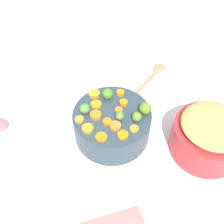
{
  "coord_description": "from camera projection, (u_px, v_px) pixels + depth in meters",
  "views": [
    {
      "loc": [
        -0.02,
        -0.57,
        0.77
      ],
      "look_at": [
        0.02,
        -0.03,
        0.14
      ],
      "focal_mm": 42.31,
      "sensor_mm": 36.0,
      "label": 1
    }
  ],
  "objects": [
    {
      "name": "tabletop",
      "position": [
        107.0,
        130.0,
        0.94
      ],
      "size": [
        2.4,
        2.4,
        0.02
      ],
      "primitive_type": "cube",
      "color": "silver",
      "rests_on": "ground"
    },
    {
      "name": "serving_bowl_carrots",
      "position": [
        112.0,
        124.0,
        0.88
      ],
      "size": [
        0.25,
        0.25,
        0.11
      ],
      "primitive_type": "cylinder",
      "color": "#2D3C45",
      "rests_on": "tabletop"
    },
    {
      "name": "metal_pot",
      "position": [
        207.0,
        139.0,
        0.84
      ],
      "size": [
        0.23,
        0.23,
        0.11
      ],
      "primitive_type": "cylinder",
      "color": "red",
      "rests_on": "tabletop"
    },
    {
      "name": "stuffing_mound",
      "position": [
        214.0,
        125.0,
        0.79
      ],
      "size": [
        0.2,
        0.2,
        0.03
      ],
      "primitive_type": "ellipsoid",
      "color": "tan",
      "rests_on": "metal_pot"
    },
    {
      "name": "carrot_slice_0",
      "position": [
        115.0,
        126.0,
        0.8
      ],
      "size": [
        0.05,
        0.05,
        0.01
      ],
      "primitive_type": "cylinder",
      "rotation": [
        0.0,
        0.0,
        2.08
      ],
      "color": "orange",
      "rests_on": "serving_bowl_carrots"
    },
    {
      "name": "carrot_slice_1",
      "position": [
        79.0,
        120.0,
        0.82
      ],
      "size": [
        0.03,
        0.03,
        0.01
      ],
      "primitive_type": "cylinder",
      "rotation": [
        0.0,
        0.0,
        6.27
      ],
      "color": "orange",
      "rests_on": "serving_bowl_carrots"
    },
    {
      "name": "carrot_slice_2",
      "position": [
        134.0,
        129.0,
        0.8
      ],
      "size": [
        0.03,
        0.03,
        0.01
      ],
      "primitive_type": "cylinder",
      "rotation": [
        0.0,
        0.0,
        4.72
      ],
      "color": "orange",
      "rests_on": "serving_bowl_carrots"
    },
    {
      "name": "carrot_slice_3",
      "position": [
        96.0,
        115.0,
        0.83
      ],
      "size": [
        0.04,
        0.04,
        0.01
      ],
      "primitive_type": "cylinder",
      "rotation": [
        0.0,
        0.0,
        5.0
      ],
      "color": "orange",
      "rests_on": "serving_bowl_carrots"
    },
    {
      "name": "carrot_slice_4",
      "position": [
        120.0,
        93.0,
        0.89
      ],
      "size": [
        0.04,
        0.04,
        0.01
      ],
      "primitive_type": "cylinder",
      "rotation": [
        0.0,
        0.0,
        5.3
      ],
      "color": "orange",
      "rests_on": "serving_bowl_carrots"
    },
    {
      "name": "carrot_slice_5",
      "position": [
        96.0,
        105.0,
        0.86
      ],
      "size": [
        0.04,
        0.04,
        0.01
      ],
      "primitive_type": "cylinder",
      "rotation": [
        0.0,
        0.0,
        0.04
      ],
      "color": "orange",
      "rests_on": "serving_bowl_carrots"
    },
    {
      "name": "carrot_slice_6",
      "position": [
        119.0,
        110.0,
        0.85
      ],
      "size": [
        0.03,
        0.03,
        0.01
      ],
      "primitive_type": "cylinder",
      "rotation": [
        0.0,
        0.0,
        2.9
      ],
      "color": "orange",
      "rests_on": "serving_bowl_carrots"
    },
    {
      "name": "carrot_slice_7",
      "position": [
        88.0,
        128.0,
        0.79
      ],
      "size": [
        0.05,
        0.05,
        0.01
      ],
      "primitive_type": "cylinder",
      "rotation": [
        0.0,
        0.0,
        5.42
      ],
      "color": "orange",
      "rests_on": "serving_bowl_carrots"
    },
    {
      "name": "carrot_slice_8",
      "position": [
        124.0,
        103.0,
        0.86
      ],
      "size": [
        0.03,
        0.03,
        0.01
      ],
      "primitive_type": "cylinder",
      "rotation": [
        0.0,
        0.0,
        5.89
      ],
      "color": "orange",
      "rests_on": "serving_bowl_carrots"
    },
    {
      "name": "carrot_slice_9",
      "position": [
        94.0,
        94.0,
        0.89
      ],
      "size": [
        0.05,
        0.05,
        0.01
      ],
      "primitive_type": "cylinder",
      "rotation": [
        0.0,
        0.0,
        5.66
      ],
      "color": "orange",
      "rests_on": "serving_bowl_carrots"
    },
    {
      "name": "carrot_slice_10",
      "position": [
        107.0,
        122.0,
        0.81
      ],
      "size": [
        0.04,
        0.04,
        0.01
      ],
      "primitive_type": "cylinder",
      "rotation": [
        0.0,
        0.0,
        0.34
      ],
      "color": "orange",
      "rests_on": "serving_bowl_carrots"
    },
    {
      "name": "carrot_slice_11",
      "position": [
        101.0,
        137.0,
        0.78
      ],
      "size": [
        0.05,
        0.05,
        0.01
      ],
      "primitive_type": "cylinder",
      "rotation": [
        0.0,
        0.0,
        2.27
      ],
      "color": "orange",
      "rests_on": "serving_bowl_carrots"
    },
    {
      "name": "carrot_slice_12",
      "position": [
        123.0,
        135.0,
        0.78
      ],
      "size": [
        0.04,
        0.04,
        0.01
      ],
      "primitive_type": "cylinder",
      "rotation": [
        0.0,
        0.0,
        1.67
      ],
      "color": "orange",
      "rests_on": "serving_bowl_carrots"
    },
    {
      "name": "brussels_sprout_0",
      "position": [
        85.0,
        109.0,
        0.83
      ],
      "size": [
        0.03,
        0.03,
        0.03
      ],
      "primitive_type": "sphere",
      "color": "#4E7F35",
      "rests_on": "serving_bowl_carrots"
    },
    {
      "name": "brussels_sprout_1",
      "position": [
        137.0,
        117.0,
        0.81
      ],
      "size": [
        0.03,
        0.03,
        0.03
      ],
      "primitive_type": "sphere",
      "color": "olive",
      "rests_on": "serving_bowl_carrots"
    },
    {
      "name": "brussels_sprout_2",
      "position": [
        145.0,
        108.0,
        0.83
      ],
      "size": [
        0.04,
        0.04,
        0.04
      ],
      "primitive_type": "sphere",
      "color": "#587F23",
      "rests_on": "serving_bowl_carrots"
    },
    {
      "name": "brussels_sprout_3",
      "position": [
        108.0,
        94.0,
        0.87
      ],
      "size": [
        0.04,
        0.04,
        0.04
      ],
      "primitive_type": "sphere",
      "color": "#457D2A",
      "rests_on": "serving_bowl_carrots"
    },
    {
      "name": "brussels_sprout_4",
      "position": [
        120.0,
        116.0,
        0.82
      ],
      "size": [
        0.03,
        0.03,
        0.03
      ],
      "primitive_type": "sphere",
      "color": "#59772D",
      "rests_on": "serving_bowl_carrots"
    },
    {
      "name": "wooden_spoon",
      "position": [
        154.0,
        74.0,
        1.12
      ],
      "size": [
        0.2,
        0.23,
        0.01
      ],
      "color": "#B07953",
      "rests_on": "tabletop"
    },
    {
      "name": "casserole_dish",
      "position": [
        60.0,
        80.0,
        1.03
      ],
      "size": [
        0.19,
        0.19,
        0.1
      ],
      "primitive_type": "cylinder",
      "color": "white",
      "rests_on": "tabletop"
    }
  ]
}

